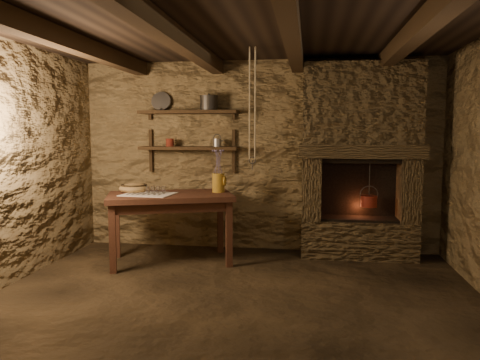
# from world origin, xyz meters

# --- Properties ---
(floor) EXTENTS (4.50, 4.50, 0.00)m
(floor) POSITION_xyz_m (0.00, 0.00, 0.00)
(floor) COLOR black
(floor) RESTS_ON ground
(back_wall) EXTENTS (4.50, 0.04, 2.40)m
(back_wall) POSITION_xyz_m (0.00, 2.00, 1.20)
(back_wall) COLOR brown
(back_wall) RESTS_ON floor
(front_wall) EXTENTS (4.50, 0.04, 2.40)m
(front_wall) POSITION_xyz_m (0.00, -2.00, 1.20)
(front_wall) COLOR brown
(front_wall) RESTS_ON floor
(ceiling) EXTENTS (4.50, 4.00, 0.04)m
(ceiling) POSITION_xyz_m (0.00, 0.00, 2.40)
(ceiling) COLOR black
(ceiling) RESTS_ON back_wall
(beam_far_left) EXTENTS (0.14, 3.95, 0.16)m
(beam_far_left) POSITION_xyz_m (-1.50, 0.00, 2.31)
(beam_far_left) COLOR black
(beam_far_left) RESTS_ON ceiling
(beam_mid_left) EXTENTS (0.14, 3.95, 0.16)m
(beam_mid_left) POSITION_xyz_m (-0.50, 0.00, 2.31)
(beam_mid_left) COLOR black
(beam_mid_left) RESTS_ON ceiling
(beam_mid_right) EXTENTS (0.14, 3.95, 0.16)m
(beam_mid_right) POSITION_xyz_m (0.50, 0.00, 2.31)
(beam_mid_right) COLOR black
(beam_mid_right) RESTS_ON ceiling
(beam_far_right) EXTENTS (0.14, 3.95, 0.16)m
(beam_far_right) POSITION_xyz_m (1.50, 0.00, 2.31)
(beam_far_right) COLOR black
(beam_far_right) RESTS_ON ceiling
(shelf_lower) EXTENTS (1.25, 0.30, 0.04)m
(shelf_lower) POSITION_xyz_m (-0.85, 1.84, 1.30)
(shelf_lower) COLOR black
(shelf_lower) RESTS_ON back_wall
(shelf_upper) EXTENTS (1.25, 0.30, 0.04)m
(shelf_upper) POSITION_xyz_m (-0.85, 1.84, 1.75)
(shelf_upper) COLOR black
(shelf_upper) RESTS_ON back_wall
(hearth) EXTENTS (1.43, 0.51, 2.30)m
(hearth) POSITION_xyz_m (1.25, 1.77, 1.23)
(hearth) COLOR #3A2E1D
(hearth) RESTS_ON floor
(work_table) EXTENTS (1.58, 1.22, 0.80)m
(work_table) POSITION_xyz_m (-0.92, 1.22, 0.43)
(work_table) COLOR #351C12
(work_table) RESTS_ON floor
(linen_cloth) EXTENTS (0.59, 0.50, 0.01)m
(linen_cloth) POSITION_xyz_m (-1.14, 1.11, 0.80)
(linen_cloth) COLOR silver
(linen_cloth) RESTS_ON work_table
(pewter_cutlery_row) EXTENTS (0.48, 0.22, 0.01)m
(pewter_cutlery_row) POSITION_xyz_m (-1.14, 1.10, 0.81)
(pewter_cutlery_row) COLOR gray
(pewter_cutlery_row) RESTS_ON linen_cloth
(drinking_glasses) EXTENTS (0.18, 0.05, 0.07)m
(drinking_glasses) POSITION_xyz_m (-1.12, 1.22, 0.84)
(drinking_glasses) COLOR white
(drinking_glasses) RESTS_ON linen_cloth
(stoneware_jug) EXTENTS (0.17, 0.17, 0.51)m
(stoneware_jug) POSITION_xyz_m (-0.39, 1.44, 1.02)
(stoneware_jug) COLOR #A4791F
(stoneware_jug) RESTS_ON work_table
(wooden_bowl) EXTENTS (0.47, 0.47, 0.13)m
(wooden_bowl) POSITION_xyz_m (-1.39, 1.32, 0.84)
(wooden_bowl) COLOR olive
(wooden_bowl) RESTS_ON work_table
(iron_stockpot) EXTENTS (0.28, 0.28, 0.16)m
(iron_stockpot) POSITION_xyz_m (-0.59, 1.84, 1.85)
(iron_stockpot) COLOR #2B2926
(iron_stockpot) RESTS_ON shelf_upper
(tin_pan) EXTENTS (0.25, 0.12, 0.25)m
(tin_pan) POSITION_xyz_m (-1.24, 1.94, 1.89)
(tin_pan) COLOR gray
(tin_pan) RESTS_ON shelf_upper
(small_kettle) EXTENTS (0.15, 0.12, 0.15)m
(small_kettle) POSITION_xyz_m (-0.49, 1.84, 1.37)
(small_kettle) COLOR gray
(small_kettle) RESTS_ON shelf_lower
(rusty_tin) EXTENTS (0.10, 0.10, 0.10)m
(rusty_tin) POSITION_xyz_m (-1.10, 1.84, 1.37)
(rusty_tin) COLOR #551811
(rusty_tin) RESTS_ON shelf_lower
(red_pot) EXTENTS (0.23, 0.23, 0.54)m
(red_pot) POSITION_xyz_m (1.36, 1.72, 0.70)
(red_pot) COLOR maroon
(red_pot) RESTS_ON hearth
(hanging_ropes) EXTENTS (0.08, 0.08, 1.20)m
(hanging_ropes) POSITION_xyz_m (0.05, 1.05, 1.80)
(hanging_ropes) COLOR beige
(hanging_ropes) RESTS_ON ceiling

